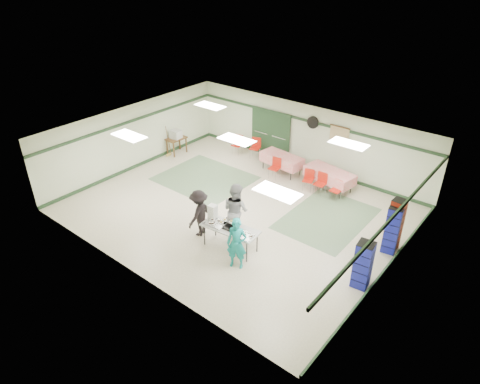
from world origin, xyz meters
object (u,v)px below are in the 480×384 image
Objects in this scene: serving_table at (230,229)px; dining_table_b at (282,159)px; volunteer_grey at (236,210)px; office_printer at (176,134)px; crate_stack_red at (395,225)px; printer_table at (176,140)px; chair_c at (337,188)px; crate_stack_blue_b at (363,265)px; crate_stack_blue_a at (392,230)px; dining_table_a at (329,175)px; chair_loose_a at (256,146)px; volunteer_teal at (237,244)px; broom at (168,140)px; chair_a at (321,181)px; chair_loose_b at (238,142)px; chair_d at (276,166)px; volunteer_dark at (199,213)px; chair_b at (309,178)px.

dining_table_b is at bearing 102.06° from serving_table.
volunteer_grey is 4.07× the size of office_printer.
printer_table is (-10.30, 0.75, -0.23)m from crate_stack_red.
chair_c is 0.54× the size of crate_stack_blue_b.
volunteer_grey is 4.87m from dining_table_b.
chair_c is 0.49× the size of crate_stack_blue_a.
dining_table_a is 3.94m from chair_loose_a.
volunteer_teal is 1.02× the size of crate_stack_blue_a.
office_printer is at bearing 124.39° from volunteer_teal.
broom is at bearing 145.99° from serving_table.
dining_table_a is 1.45× the size of broom.
broom is (-6.52, 3.49, 0.02)m from serving_table.
chair_a reaches higher than serving_table.
crate_stack_blue_b is (8.13, -4.64, 0.17)m from chair_loose_b.
volunteer_grey is 4.86m from crate_stack_red.
chair_c is at bearing 125.97° from crate_stack_blue_b.
chair_c is 0.88× the size of chair_loose_b.
office_printer is at bearing -174.01° from chair_d.
dining_table_b is at bearing 13.37° from broom.
dining_table_b is 2.17× the size of chair_a.
chair_d is 4.88m from printer_table.
volunteer_dark is 4.81m from chair_d.
volunteer_dark reaches higher than chair_d.
chair_loose_b is at bearing 176.15° from chair_loose_a.
volunteer_grey is 4.74m from dining_table_a.
chair_loose_b is 9.37m from crate_stack_blue_b.
chair_b is 0.47× the size of crate_stack_red.
dining_table_b is at bearing 171.27° from chair_c.
crate_stack_red is at bearing -23.65° from dining_table_a.
crate_stack_red is at bearing 90.00° from crate_stack_blue_a.
dining_table_a is at bearing 68.25° from volunteer_teal.
volunteer_teal is at bearing -74.10° from chair_loose_a.
chair_a is 0.61× the size of broom.
crate_stack_red reaches higher than dining_table_a.
office_printer reaches higher than chair_c.
chair_d is 1.86× the size of office_printer.
serving_table is 1.16× the size of volunteer_teal.
chair_b reaches higher than dining_table_a.
volunteer_dark is 2.06× the size of chair_c.
volunteer_teal is 1.89× the size of chair_a.
chair_d is at bearing 179.78° from chair_a.
chair_c is 5.46m from chair_loose_b.
chair_a is at bearing -18.83° from chair_loose_b.
crate_stack_blue_b is at bearing -12.68° from printer_table.
dining_table_b is 1.07× the size of crate_stack_red.
chair_loose_a is at bearing -51.88° from volunteer_grey.
broom reaches higher than chair_a.
chair_d is at bearing 6.98° from broom.
dining_table_b is 2.24m from chair_a.
volunteer_grey reaches higher than chair_loose_a.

